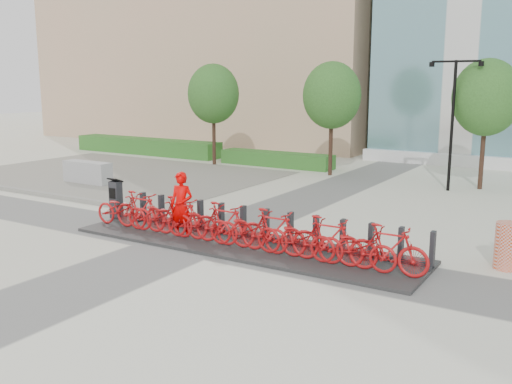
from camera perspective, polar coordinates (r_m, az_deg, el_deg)
The scene contains 27 objects.
ground at distance 15.38m, azimuth -6.14°, elevation -4.93°, with size 120.00×120.00×0.00m, color beige.
gravel_patch at distance 27.03m, azimuth -13.87°, elevation 1.73°, with size 14.00×14.00×0.00m, color slate.
curb at distance 23.79m, azimuth -22.63°, elevation 0.14°, with size 14.00×0.25×0.15m, color gray.
hedge_a at distance 34.36m, azimuth -10.89°, elevation 4.52°, with size 10.00×1.40×0.90m, color #3D752A.
hedge_b at distance 28.84m, azimuth 2.05°, elevation 3.30°, with size 6.00×1.20×0.70m, color #3D752A.
tree_0 at distance 29.20m, azimuth -4.29°, elevation 9.75°, with size 2.60×2.60×5.10m.
tree_1 at distance 25.93m, azimuth 7.60°, elevation 9.54°, with size 2.60×2.60×5.10m.
tree_2 at distance 24.02m, azimuth 22.06°, elevation 8.74°, with size 2.60×2.60×5.10m.
streetlamp at distance 23.25m, azimuth 19.10°, elevation 7.76°, with size 2.00×0.20×5.00m.
dock_pad at distance 14.87m, azimuth -1.45°, elevation -5.26°, with size 9.60×2.40×0.08m, color #2B2B2B.
dock_rail_posts at distance 14.93m, azimuth 0.89°, elevation -3.35°, with size 8.74×0.50×0.85m, color #26262A, non-canonical shape.
bike_0 at distance 16.88m, azimuth -13.29°, elevation -1.72°, with size 0.65×1.88×0.99m, color #AE1012.
bike_1 at distance 16.38m, azimuth -11.51°, elevation -1.84°, with size 0.51×1.82×1.09m, color #AE1012.
bike_2 at distance 15.92m, azimuth -9.60°, elevation -2.35°, with size 0.65×1.88×0.99m, color #AE1012.
bike_3 at distance 15.45m, azimuth -7.59°, elevation -2.49°, with size 0.51×1.82×1.09m, color #AE1012.
bike_4 at distance 15.03m, azimuth -5.45°, elevation -3.03°, with size 0.65×1.88×0.99m, color #AE1012.
bike_5 at distance 14.60m, azimuth -3.20°, elevation -3.20°, with size 0.51×1.82×1.09m, color #AE1012.
bike_6 at distance 14.23m, azimuth -0.81°, elevation -3.78°, with size 0.65×1.88×0.99m, color #AE1012.
bike_7 at distance 13.85m, azimuth 1.71°, elevation -3.96°, with size 0.51×1.82×1.09m, color #AE1012.
bike_8 at distance 13.54m, azimuth 4.36°, elevation -4.59°, with size 0.65×1.88×0.99m, color #AE1012.
bike_9 at distance 13.22m, azimuth 7.14°, elevation -4.78°, with size 0.51×1.82×1.09m, color #AE1012.
bike_10 at distance 12.97m, azimuth 10.04°, elevation -5.43°, with size 0.65×1.88×0.99m, color #AE1012.
bike_11 at distance 12.72m, azimuth 13.08°, elevation -5.62°, with size 0.51×1.82×1.09m, color #AE1012.
kiosk at distance 17.90m, azimuth -13.83°, elevation -0.66°, with size 0.40×0.34×1.26m.
worker_red at distance 15.41m, azimuth -7.47°, elevation -1.40°, with size 0.67×0.44×1.84m, color #E50000.
construction_barrel at distance 14.15m, azimuth 23.84°, elevation -4.96°, with size 0.56×0.56×1.08m, color #D73503.
jersey_barrier at distance 25.00m, azimuth -16.49°, elevation 1.90°, with size 2.33×0.64×0.90m, color #9F9F9F.
Camera 1 is at (9.11, -11.66, 4.20)m, focal length 40.00 mm.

